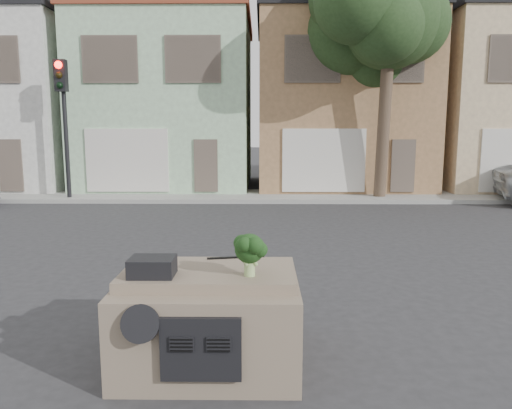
{
  "coord_description": "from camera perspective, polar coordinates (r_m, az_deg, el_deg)",
  "views": [
    {
      "loc": [
        0.6,
        -8.52,
        2.7
      ],
      "look_at": [
        0.49,
        0.5,
        1.3
      ],
      "focal_mm": 35.0,
      "sensor_mm": 36.0,
      "label": 1
    }
  ],
  "objects": [
    {
      "name": "car_dashboard",
      "position": [
        5.95,
        -5.23,
        -12.29
      ],
      "size": [
        2.0,
        1.8,
        1.12
      ],
      "primitive_type": "cube",
      "color": "#7B6A57",
      "rests_on": "ground"
    },
    {
      "name": "tree_near",
      "position": [
        18.91,
        14.54,
        13.25
      ],
      "size": [
        4.4,
        4.0,
        8.5
      ],
      "primitive_type": "cube",
      "color": "#243B1C",
      "rests_on": "ground"
    },
    {
      "name": "wiper_arm",
      "position": [
        6.12,
        -2.32,
        -6.06
      ],
      "size": [
        0.69,
        0.15,
        0.02
      ],
      "primitive_type": "cube",
      "rotation": [
        0.0,
        0.0,
        0.17
      ],
      "color": "black",
      "rests_on": "car_dashboard"
    },
    {
      "name": "instrument_hump",
      "position": [
        5.51,
        -11.76,
        -6.96
      ],
      "size": [
        0.48,
        0.38,
        0.2
      ],
      "primitive_type": "cube",
      "color": "black",
      "rests_on": "car_dashboard"
    },
    {
      "name": "sidewalk",
      "position": [
        19.21,
        -1.11,
        0.97
      ],
      "size": [
        40.0,
        3.0,
        0.15
      ],
      "primitive_type": "cube",
      "color": "gray",
      "rests_on": "ground"
    },
    {
      "name": "ground_plane",
      "position": [
        8.96,
        -3.21,
        -8.73
      ],
      "size": [
        120.0,
        120.0,
        0.0
      ],
      "primitive_type": "plane",
      "color": "#303033",
      "rests_on": "ground"
    },
    {
      "name": "townhouse_tan",
      "position": [
        23.3,
        9.26,
        11.36
      ],
      "size": [
        7.2,
        8.2,
        7.55
      ],
      "primitive_type": "cube",
      "color": "#98704A",
      "rests_on": "ground"
    },
    {
      "name": "broccoli",
      "position": [
        5.35,
        -0.74,
        -5.73
      ],
      "size": [
        0.49,
        0.49,
        0.47
      ],
      "primitive_type": "cube",
      "rotation": [
        0.0,
        0.0,
        1.92
      ],
      "color": "black",
      "rests_on": "car_dashboard"
    },
    {
      "name": "traffic_signal",
      "position": [
        19.37,
        -21.02,
        7.8
      ],
      "size": [
        0.4,
        0.4,
        5.1
      ],
      "primitive_type": "cube",
      "color": "black",
      "rests_on": "ground"
    },
    {
      "name": "townhouse_beige",
      "position": [
        25.5,
        26.45,
        10.33
      ],
      "size": [
        7.2,
        8.2,
        7.55
      ],
      "primitive_type": "cube",
      "color": "#CDB289",
      "rests_on": "ground"
    },
    {
      "name": "townhouse_mint",
      "position": [
        23.41,
        -9.59,
        11.33
      ],
      "size": [
        7.2,
        8.2,
        7.55
      ],
      "primitive_type": "cube",
      "color": "#A4CBA2",
      "rests_on": "ground"
    },
    {
      "name": "townhouse_white",
      "position": [
        25.8,
        -26.5,
        10.3
      ],
      "size": [
        7.2,
        8.2,
        7.55
      ],
      "primitive_type": "cube",
      "color": "silver",
      "rests_on": "ground"
    }
  ]
}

